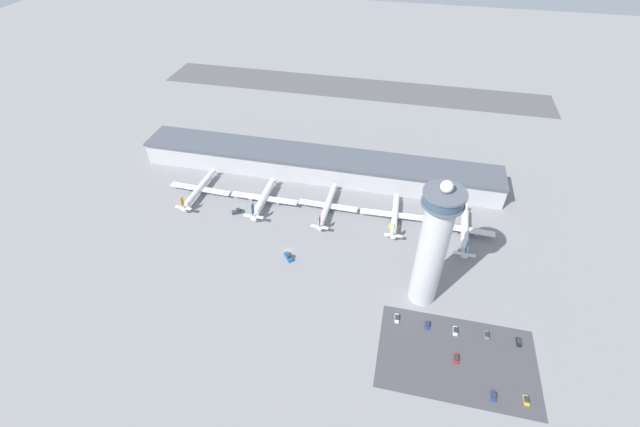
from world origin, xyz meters
name	(u,v)px	position (x,y,z in m)	size (l,w,h in m)	color
ground_plane	(288,250)	(0.00, 0.00, 0.00)	(1000.00, 1000.00, 0.00)	gray
terminal_building	(318,165)	(0.00, 70.00, 7.76)	(224.36, 25.00, 15.32)	#B2B2B7
runway_strip	(352,88)	(0.00, 206.42, 0.00)	(336.53, 44.00, 0.01)	#515154
control_tower	(433,246)	(69.08, -15.02, 32.64)	(16.86, 16.86, 65.97)	#BCBCC1
parking_lot_surface	(457,358)	(84.86, -44.38, 0.00)	(64.00, 40.00, 0.01)	#424247
airplane_gate_alpha	(199,189)	(-64.88, 34.65, 3.85)	(38.56, 39.84, 11.39)	silver
airplane_gate_bravo	(264,198)	(-24.02, 34.02, 4.33)	(39.97, 36.22, 13.02)	white
airplane_gate_charlie	(327,206)	(13.64, 35.91, 3.83)	(34.47, 39.62, 11.21)	silver
airplane_gate_delta	(395,215)	(52.10, 36.22, 3.77)	(39.12, 36.14, 11.06)	white
airplane_gate_echo	(465,230)	(89.64, 31.98, 4.05)	(31.72, 40.45, 12.29)	silver
service_truck_catering	(288,257)	(2.12, -5.46, 1.05)	(6.08, 6.64, 3.02)	black
service_truck_fuel	(237,212)	(-36.30, 22.79, 1.02)	(6.47, 4.92, 2.93)	black
service_truck_baggage	(394,226)	(52.39, 30.00, 0.94)	(6.38, 4.45, 2.71)	black
car_black_suv	(455,331)	(84.37, -31.54, 0.53)	(1.88, 4.68, 1.36)	black
car_silver_sedan	(397,318)	(59.19, -30.59, 0.55)	(2.06, 4.68, 1.43)	black
car_navy_sedan	(487,335)	(97.41, -30.75, 0.59)	(1.72, 4.08, 1.51)	black
car_blue_compact	(456,358)	(84.50, -45.01, 0.60)	(1.80, 4.78, 1.55)	black
car_green_van	(526,400)	(109.97, -57.21, 0.55)	(1.90, 4.13, 1.41)	black
car_white_wagon	(494,396)	(98.10, -58.20, 0.57)	(1.90, 4.18, 1.47)	black
car_maroon_suv	(427,325)	(72.50, -31.14, 0.56)	(2.00, 4.40, 1.46)	black
car_yellow_taxi	(519,342)	(110.40, -31.38, 0.57)	(1.80, 4.36, 1.47)	black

